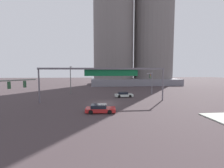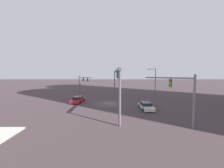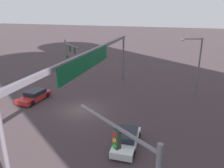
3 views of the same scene
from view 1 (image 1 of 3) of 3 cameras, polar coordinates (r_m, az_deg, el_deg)
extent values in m
plane|color=#3D3235|center=(29.34, -2.98, -7.17)|extent=(234.25, 234.25, 0.00)
cylinder|color=#5D655E|center=(24.07, -32.45, 1.19)|extent=(3.76, 4.35, 0.16)
cube|color=#264A2F|center=(23.82, -34.08, -0.38)|extent=(0.41, 0.41, 0.95)
cylinder|color=red|center=(23.95, -34.25, 0.35)|extent=(0.18, 0.19, 0.20)
cylinder|color=orange|center=(23.97, -34.22, -0.37)|extent=(0.18, 0.19, 0.20)
cylinder|color=green|center=(23.99, -34.19, -1.08)|extent=(0.18, 0.19, 0.20)
cube|color=#264A2F|center=(24.60, -29.83, -0.05)|extent=(0.41, 0.41, 0.95)
cylinder|color=red|center=(24.72, -30.02, 0.65)|extent=(0.18, 0.19, 0.20)
cylinder|color=orange|center=(24.74, -29.99, -0.04)|extent=(0.18, 0.19, 0.20)
cylinder|color=green|center=(24.77, -29.96, -0.73)|extent=(0.18, 0.19, 0.20)
cylinder|color=slate|center=(41.01, 14.73, 0.32)|extent=(0.23, 0.23, 5.96)
cylinder|color=slate|center=(38.23, 13.87, 3.86)|extent=(3.21, 4.63, 0.17)
cube|color=#304835|center=(38.52, 13.95, 2.96)|extent=(0.39, 0.41, 0.95)
cylinder|color=red|center=(38.47, 14.19, 3.39)|extent=(0.16, 0.20, 0.20)
cylinder|color=orange|center=(38.48, 14.19, 2.94)|extent=(0.16, 0.20, 0.20)
cylinder|color=green|center=(38.49, 14.18, 2.50)|extent=(0.16, 0.20, 0.20)
cylinder|color=slate|center=(41.35, -15.23, 1.31)|extent=(0.20, 0.20, 7.35)
cylinder|color=slate|center=(40.20, -15.16, 6.24)|extent=(0.72, 2.14, 0.12)
ellipsoid|color=silver|center=(39.11, -14.96, 6.14)|extent=(0.45, 0.66, 0.20)
cylinder|color=#5F5963|center=(32.17, -25.59, -0.80)|extent=(0.28, 0.28, 6.41)
cylinder|color=#5F5963|center=(33.32, 18.45, -0.40)|extent=(0.28, 0.28, 6.41)
cube|color=#5F5963|center=(30.22, -3.19, 5.74)|extent=(24.98, 0.35, 0.35)
cube|color=#0D5B31|center=(30.56, -0.19, 4.43)|extent=(10.73, 0.08, 1.50)
cube|color=slate|center=(71.33, 7.90, 0.98)|extent=(38.06, 19.60, 2.68)
cylinder|color=slate|center=(72.88, 0.53, 22.34)|extent=(17.60, 17.60, 50.66)
cylinder|color=slate|center=(77.12, 15.31, 21.19)|extent=(17.60, 17.60, 50.66)
cube|color=silver|center=(36.12, 4.47, -4.20)|extent=(4.27, 1.88, 0.55)
cube|color=black|center=(35.99, 4.09, -3.38)|extent=(2.24, 1.59, 0.50)
cylinder|color=black|center=(37.21, 6.16, -4.12)|extent=(0.65, 0.25, 0.64)
cylinder|color=black|center=(35.69, 6.80, -4.51)|extent=(0.65, 0.25, 0.64)
cylinder|color=black|center=(36.64, 2.20, -4.24)|extent=(0.65, 0.25, 0.64)
cylinder|color=black|center=(35.10, 2.68, -4.64)|extent=(0.65, 0.25, 0.64)
cube|color=red|center=(22.83, -4.30, -9.54)|extent=(4.47, 2.25, 0.55)
cube|color=black|center=(22.72, -4.97, -8.26)|extent=(2.38, 1.85, 0.50)
cylinder|color=black|center=(23.70, -0.90, -9.28)|extent=(0.66, 0.27, 0.64)
cylinder|color=black|center=(21.98, -0.86, -10.42)|extent=(0.66, 0.27, 0.64)
cylinder|color=black|center=(23.83, -7.45, -9.25)|extent=(0.66, 0.27, 0.64)
cylinder|color=black|center=(22.11, -7.94, -10.36)|extent=(0.66, 0.27, 0.64)
camera|label=2|loc=(41.33, 39.02, 3.69)|focal=22.01mm
camera|label=3|loc=(44.53, 23.51, 10.25)|focal=35.88mm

